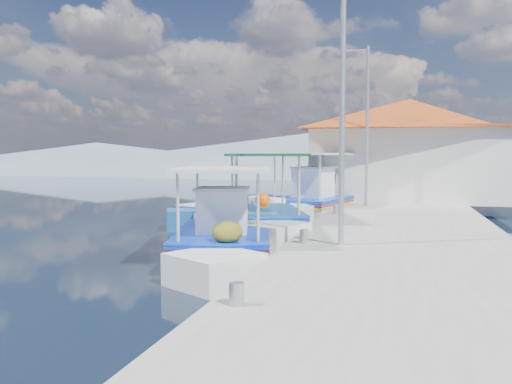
# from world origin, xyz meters

# --- Properties ---
(ground) EXTENTS (160.00, 160.00, 0.00)m
(ground) POSITION_xyz_m (0.00, 0.00, 0.00)
(ground) COLOR black
(ground) RESTS_ON ground
(quay) EXTENTS (5.00, 44.00, 0.50)m
(quay) POSITION_xyz_m (5.90, 6.00, 0.25)
(quay) COLOR #AEAAA2
(quay) RESTS_ON ground
(bollards) EXTENTS (0.20, 17.20, 0.30)m
(bollards) POSITION_xyz_m (3.80, 5.25, 0.65)
(bollards) COLOR #A5A8AD
(bollards) RESTS_ON quay
(main_caique) EXTENTS (3.28, 6.98, 2.38)m
(main_caique) POSITION_xyz_m (1.87, 2.31, 0.46)
(main_caique) COLOR white
(main_caique) RESTS_ON ground
(caique_green_canopy) EXTENTS (3.77, 6.91, 2.75)m
(caique_green_canopy) POSITION_xyz_m (1.84, 6.10, 0.41)
(caique_green_canopy) COLOR white
(caique_green_canopy) RESTS_ON ground
(caique_blue_hull) EXTENTS (3.19, 5.77, 1.10)m
(caique_blue_hull) POSITION_xyz_m (-0.19, 8.67, 0.30)
(caique_blue_hull) COLOR #1B57A2
(caique_blue_hull) RESTS_ON ground
(caique_far) EXTENTS (3.63, 7.71, 2.79)m
(caique_far) POSITION_xyz_m (2.65, 11.28, 0.52)
(caique_far) COLOR white
(caique_far) RESTS_ON ground
(harbor_building) EXTENTS (10.49, 10.49, 4.40)m
(harbor_building) POSITION_xyz_m (6.20, 15.00, 2.78)
(harbor_building) COLOR silver
(harbor_building) RESTS_ON quay
(lamp_post_near) EXTENTS (1.21, 0.14, 6.00)m
(lamp_post_near) POSITION_xyz_m (4.51, 2.00, 3.85)
(lamp_post_near) COLOR #A5A8AD
(lamp_post_near) RESTS_ON quay
(lamp_post_far) EXTENTS (1.21, 0.14, 6.00)m
(lamp_post_far) POSITION_xyz_m (4.51, 11.00, 3.85)
(lamp_post_far) COLOR #A5A8AD
(lamp_post_far) RESTS_ON quay
(mountain_ridge) EXTENTS (171.40, 96.00, 5.50)m
(mountain_ridge) POSITION_xyz_m (6.54, 56.00, 2.04)
(mountain_ridge) COLOR gray
(mountain_ridge) RESTS_ON ground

